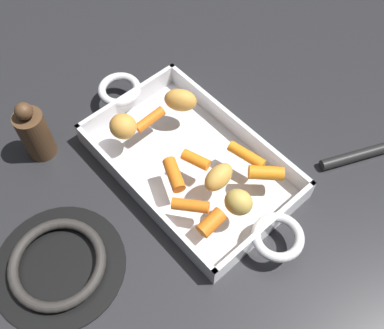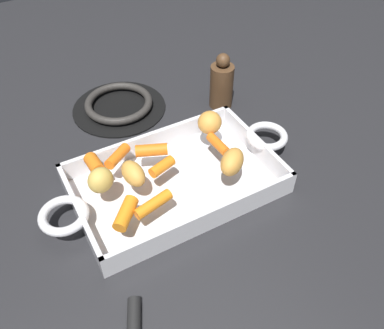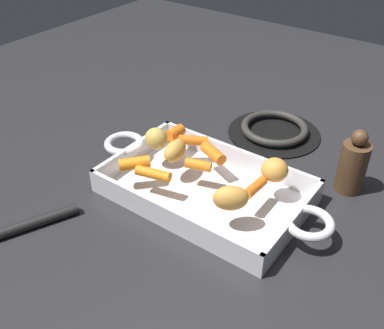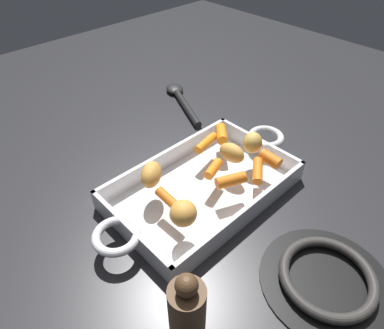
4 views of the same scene
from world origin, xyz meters
The scene contains 15 objects.
ground_plane centered at (0.00, 0.00, 0.00)m, with size 1.89×1.89×0.00m, color #232326.
roasting_dish centered at (0.00, 0.00, 0.01)m, with size 0.46×0.22×0.05m.
baby_carrot_short centered at (-0.11, -0.06, 0.06)m, with size 0.02×0.02×0.05m, color orange.
baby_carrot_southwest centered at (-0.07, -0.06, 0.05)m, with size 0.02×0.02×0.06m, color orange.
baby_carrot_center_right centered at (-0.02, 0.05, 0.06)m, with size 0.02×0.02×0.05m, color orange.
baby_carrot_center_left centered at (-0.02, 0.01, 0.05)m, with size 0.02×0.02×0.05m, color orange.
baby_carrot_northeast centered at (-0.12, 0.06, 0.06)m, with size 0.02×0.02×0.04m, color orange.
baby_carrot_northwest centered at (0.09, 0.01, 0.05)m, with size 0.02×0.02×0.05m, color orange.
baby_carrot_southeast centered at (-0.07, 0.07, 0.05)m, with size 0.02×0.02×0.06m, color orange.
potato_whole centered at (-0.12, 0.02, 0.07)m, with size 0.04×0.04×0.04m, color gold.
potato_near_roast centered at (0.10, 0.06, 0.07)m, with size 0.05×0.04×0.04m, color gold.
potato_golden_small centered at (0.08, -0.05, 0.07)m, with size 0.06×0.04×0.04m, color gold.
potato_golden_large centered at (-0.07, 0.01, 0.06)m, with size 0.05×0.03×0.04m, color gold.
stove_burner_rear centered at (0.00, 0.26, 0.01)m, with size 0.20×0.20×0.02m.
pepper_mill centered at (0.20, 0.17, 0.05)m, with size 0.05×0.05×0.12m.
Camera 1 is at (-0.30, 0.27, 0.64)m, focal length 41.85 mm.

